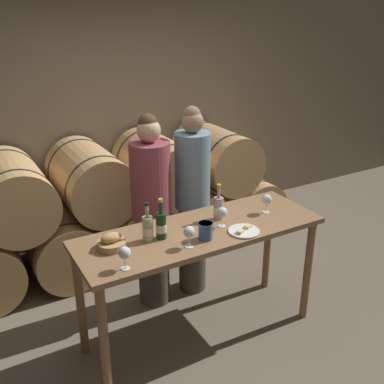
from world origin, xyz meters
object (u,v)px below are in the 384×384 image
Objects in this scene: tasting_table at (201,245)px; blue_crock at (205,230)px; person_left at (152,212)px; wine_glass_right at (267,200)px; wine_bottle_white at (148,228)px; person_right at (192,201)px; wine_bottle_rose at (218,208)px; wine_glass_left at (189,232)px; cheese_plate at (244,231)px; bread_basket at (111,243)px; wine_glass_center at (222,213)px; wine_glass_far_left at (124,253)px; wine_bottle_red at (161,225)px.

blue_crock is at bearing -108.30° from tasting_table.
person_left is at bearing 101.90° from tasting_table.
person_left is 11.02× the size of wine_glass_right.
tasting_table is at bearing -4.98° from wine_bottle_white.
wine_bottle_rose is at bearing -96.90° from person_right.
blue_crock is 0.81× the size of wine_glass_left.
blue_crock is at bearing 14.75° from wine_glass_left.
cheese_plate is 1.49× the size of wine_glass_left.
tasting_table is at bearing -5.05° from bread_basket.
person_right is 0.79m from cheese_plate.
tasting_table is 0.29m from wine_glass_center.
wine_bottle_rose is at bearing 19.28° from wine_glass_far_left.
wine_glass_far_left is at bearing -160.72° from wine_bottle_rose.
wine_bottle_white reaches higher than wine_bottle_rose.
person_left is 11.02× the size of wine_glass_left.
wine_bottle_rose is 1.86× the size of wine_glass_far_left.
wine_glass_left is at bearing 5.14° from wine_glass_far_left.
wine_glass_far_left and wine_glass_left have the same top height.
wine_glass_center is at bearing -7.01° from wine_bottle_red.
tasting_table is at bearing -114.51° from person_right.
person_right is at bearing 80.28° from wine_glass_center.
tasting_table is 1.09× the size of person_right.
wine_glass_right reaches higher than tasting_table.
wine_glass_far_left is (-0.64, -0.08, 0.04)m from blue_crock.
wine_glass_right is (0.60, -0.01, 0.24)m from tasting_table.
person_left is 11.02× the size of wine_glass_far_left.
wine_bottle_rose is 0.13m from wine_glass_center.
tasting_table is 12.09× the size of wine_glass_center.
bread_basket reaches higher than cheese_plate.
blue_crock is at bearing -138.22° from wine_bottle_rose.
wine_glass_center is (-0.05, -0.12, 0.02)m from wine_bottle_rose.
wine_glass_left and wine_glass_right have the same top height.
wine_bottle_rose is 2.29× the size of blue_crock.
wine_bottle_rose reaches higher than wine_glass_center.
person_left is at bearing 84.20° from wine_glass_left.
wine_glass_center is at bearing -176.31° from wine_glass_right.
wine_glass_right is at bearing 9.73° from wine_glass_far_left.
cheese_plate is at bearing -64.60° from person_left.
cheese_plate is 1.49× the size of wine_glass_center.
wine_glass_right reaches higher than bread_basket.
person_left reaches higher than blue_crock.
wine_glass_right is at bearing -0.89° from tasting_table.
wine_glass_far_left is at bearing -161.46° from tasting_table.
wine_glass_far_left reaches higher than bread_basket.
wine_glass_center is (0.36, 0.15, 0.00)m from wine_glass_left.
wine_bottle_white is (-0.28, -0.55, 0.17)m from person_left.
wine_glass_left is at bearing -146.75° from wine_bottle_rose.
wine_bottle_red is at bearing -135.53° from person_right.
wine_bottle_red reaches higher than blue_crock.
cheese_plate is 1.49× the size of wine_glass_right.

